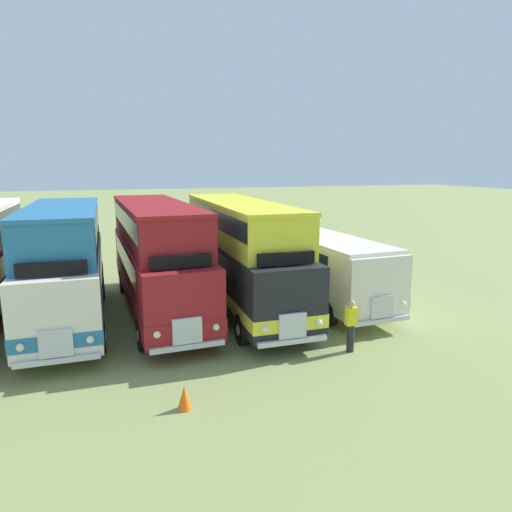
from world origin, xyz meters
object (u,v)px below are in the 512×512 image
at_px(bus_fifth_in_row, 157,252).
at_px(marshal_person, 351,325).
at_px(bus_fourth_in_row, 65,260).
at_px(cone_near_end, 184,398).
at_px(bus_seventh_in_row, 308,258).
at_px(bus_sixth_in_row, 241,250).

xyz_separation_m(bus_fifth_in_row, marshal_person, (5.38, -6.32, -1.59)).
distance_m(bus_fourth_in_row, cone_near_end, 8.57).
bearing_deg(bus_fifth_in_row, marshal_person, -49.56).
bearing_deg(bus_fourth_in_row, bus_seventh_in_row, 3.29).
height_order(bus_sixth_in_row, cone_near_end, bus_sixth_in_row).
relative_size(bus_seventh_in_row, cone_near_end, 18.33).
relative_size(bus_fourth_in_row, bus_seventh_in_row, 0.87).
bearing_deg(cone_near_end, bus_fifth_in_row, 87.44).
bearing_deg(bus_seventh_in_row, cone_near_end, -131.03).
xyz_separation_m(cone_near_end, marshal_person, (5.75, 1.84, 0.58)).
height_order(bus_fourth_in_row, bus_seventh_in_row, bus_fourth_in_row).
xyz_separation_m(bus_sixth_in_row, marshal_person, (1.95, -5.83, -1.59)).
relative_size(bus_fourth_in_row, marshal_person, 5.70).
xyz_separation_m(bus_sixth_in_row, cone_near_end, (-3.80, -7.67, -2.16)).
bearing_deg(bus_sixth_in_row, bus_seventh_in_row, 10.33).
xyz_separation_m(bus_fifth_in_row, cone_near_end, (-0.37, -8.16, -2.16)).
bearing_deg(bus_fourth_in_row, bus_fifth_in_row, 7.55).
distance_m(bus_sixth_in_row, marshal_person, 6.35).
xyz_separation_m(bus_seventh_in_row, marshal_person, (-1.47, -6.45, -0.87)).
distance_m(cone_near_end, marshal_person, 6.06).
xyz_separation_m(bus_fifth_in_row, bus_sixth_in_row, (3.43, -0.49, 0.00)).
bearing_deg(cone_near_end, marshal_person, 17.78).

